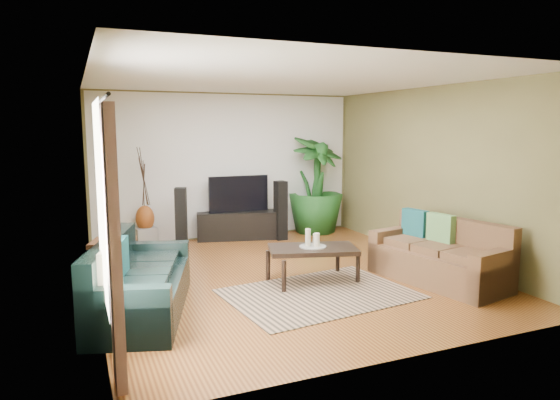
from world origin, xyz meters
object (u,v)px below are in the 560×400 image
coffee_table (313,264)px  television (239,194)px  tv_stand (239,225)px  speaker_left (181,218)px  potted_plant (316,184)px  sofa_right (438,251)px  speaker_right (281,210)px  pedestal (146,237)px  vase (145,218)px  sofa_left (142,276)px  side_table (113,261)px

coffee_table → television: bearing=108.2°
coffee_table → tv_stand: bearing=108.2°
speaker_left → potted_plant: size_ratio=0.55×
sofa_right → tv_stand: bearing=-166.8°
potted_plant → speaker_right: bearing=-158.4°
sofa_right → pedestal: (-3.35, 3.56, -0.25)m
tv_stand → vase: vase is taller
sofa_right → television: television is taller
potted_plant → speaker_left: bearing=-172.5°
coffee_table → pedestal: 3.41m
tv_stand → vase: 1.72m
vase → tv_stand: bearing=0.0°
sofa_left → television: size_ratio=1.78×
sofa_left → speaker_right: speaker_right is taller
sofa_left → vase: bearing=9.1°
sofa_left → potted_plant: 4.96m
speaker_left → potted_plant: (2.74, 0.36, 0.43)m
speaker_left → side_table: speaker_left is taller
tv_stand → potted_plant: 1.74m
pedestal → speaker_right: bearing=-8.4°
pedestal → side_table: (-0.67, -1.85, 0.11)m
sofa_right → television: bearing=-166.8°
tv_stand → speaker_left: 1.24m
sofa_right → television: size_ratio=1.60×
vase → pedestal: bearing=0.0°
pedestal → coffee_table: bearing=-57.8°
television → pedestal: television is taller
pedestal → television: bearing=0.0°
potted_plant → pedestal: (-3.30, 0.00, -0.78)m
sofa_left → coffee_table: (2.27, 0.31, -0.19)m
speaker_left → speaker_right: (1.85, 0.01, 0.02)m
side_table → speaker_left: bearing=50.5°
sofa_right → sofa_left: bearing=-107.1°
sofa_left → pedestal: (0.46, 3.20, -0.25)m
speaker_left → potted_plant: bearing=25.1°
sofa_right → potted_plant: (-0.06, 3.56, 0.53)m
sofa_left → pedestal: 3.24m
sofa_right → speaker_right: bearing=-175.1°
sofa_right → coffee_table: (-1.54, 0.68, -0.19)m
sofa_right → vase: bearing=-148.3°
speaker_right → potted_plant: 1.05m
speaker_right → sofa_left: bearing=-138.3°
coffee_table → vase: vase is taller
sofa_left → television: bearing=-16.8°
sofa_left → sofa_right: (3.81, -0.36, 0.00)m
pedestal → potted_plant: bearing=0.0°
speaker_left → speaker_right: bearing=17.8°
tv_stand → speaker_left: (-1.15, -0.36, 0.27)m
coffee_table → potted_plant: potted_plant is taller
tv_stand → television: size_ratio=1.36×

